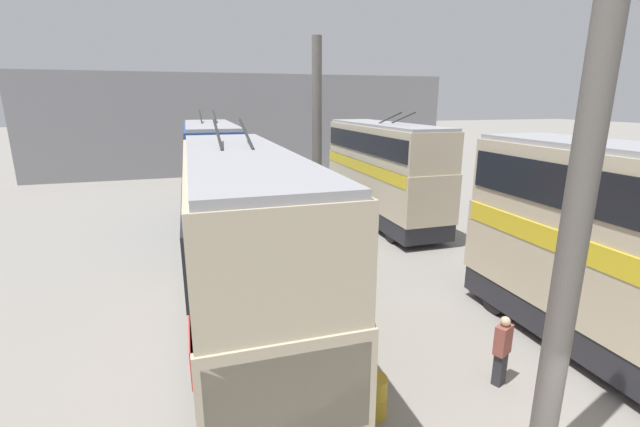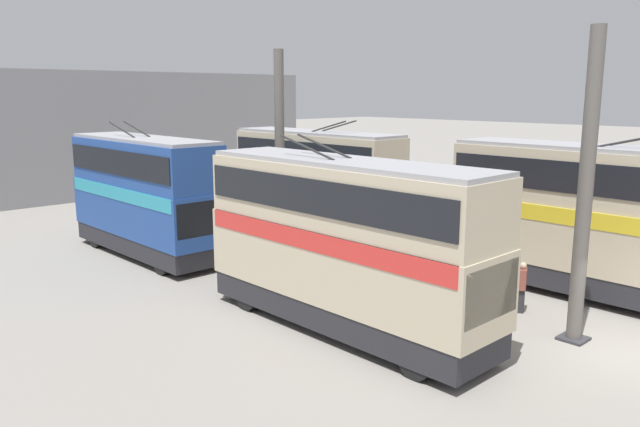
{
  "view_description": "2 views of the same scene",
  "coord_description": "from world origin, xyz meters",
  "px_view_note": "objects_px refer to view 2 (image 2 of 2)",
  "views": [
    {
      "loc": [
        -3.03,
        5.36,
        6.26
      ],
      "look_at": [
        12.42,
        0.61,
        1.98
      ],
      "focal_mm": 24.0,
      "sensor_mm": 36.0,
      "label": 1
    },
    {
      "loc": [
        -5.72,
        17.06,
        7.06
      ],
      "look_at": [
        11.91,
        0.39,
        2.33
      ],
      "focal_mm": 35.0,
      "sensor_mm": 36.0,
      "label": 2
    }
  ],
  "objects_px": {
    "bus_left_far": "(316,175)",
    "bus_right_mid": "(344,235)",
    "oil_drum": "(468,324)",
    "person_aisle_foreground": "(522,286)",
    "person_by_right_row": "(417,291)",
    "bus_right_far": "(145,189)",
    "bus_left_near": "(593,212)",
    "person_aisle_midway": "(368,262)"
  },
  "relations": [
    {
      "from": "bus_right_mid",
      "to": "person_aisle_foreground",
      "type": "relative_size",
      "value": 5.93
    },
    {
      "from": "oil_drum",
      "to": "person_aisle_midway",
      "type": "bearing_deg",
      "value": -15.9
    },
    {
      "from": "person_by_right_row",
      "to": "bus_right_far",
      "type": "bearing_deg",
      "value": -62.2
    },
    {
      "from": "bus_right_far",
      "to": "person_aisle_midway",
      "type": "xyz_separation_m",
      "value": [
        -9.75,
        -3.65,
        -2.0
      ]
    },
    {
      "from": "person_aisle_foreground",
      "to": "oil_drum",
      "type": "distance_m",
      "value": 3.19
    },
    {
      "from": "bus_right_mid",
      "to": "person_aisle_foreground",
      "type": "height_order",
      "value": "bus_right_mid"
    },
    {
      "from": "bus_left_near",
      "to": "person_by_right_row",
      "type": "xyz_separation_m",
      "value": [
        2.72,
        6.18,
        -2.1
      ]
    },
    {
      "from": "bus_left_near",
      "to": "bus_left_far",
      "type": "relative_size",
      "value": 1.0
    },
    {
      "from": "person_aisle_midway",
      "to": "person_aisle_foreground",
      "type": "bearing_deg",
      "value": 42.04
    },
    {
      "from": "bus_right_far",
      "to": "person_by_right_row",
      "type": "relative_size",
      "value": 5.32
    },
    {
      "from": "bus_right_far",
      "to": "person_by_right_row",
      "type": "height_order",
      "value": "bus_right_far"
    },
    {
      "from": "bus_left_far",
      "to": "bus_left_near",
      "type": "bearing_deg",
      "value": 180.0
    },
    {
      "from": "bus_left_near",
      "to": "person_by_right_row",
      "type": "distance_m",
      "value": 7.07
    },
    {
      "from": "bus_left_near",
      "to": "oil_drum",
      "type": "xyz_separation_m",
      "value": [
        0.66,
        6.41,
        -2.57
      ]
    },
    {
      "from": "bus_left_far",
      "to": "bus_right_mid",
      "type": "bearing_deg",
      "value": 140.6
    },
    {
      "from": "bus_right_far",
      "to": "person_by_right_row",
      "type": "bearing_deg",
      "value": -169.66
    },
    {
      "from": "bus_left_near",
      "to": "bus_right_far",
      "type": "distance_m",
      "value": 17.89
    },
    {
      "from": "person_aisle_midway",
      "to": "bus_left_near",
      "type": "bearing_deg",
      "value": 63.95
    },
    {
      "from": "person_by_right_row",
      "to": "oil_drum",
      "type": "relative_size",
      "value": 1.98
    },
    {
      "from": "person_by_right_row",
      "to": "bus_right_mid",
      "type": "bearing_deg",
      "value": -3.76
    },
    {
      "from": "bus_right_mid",
      "to": "oil_drum",
      "type": "xyz_separation_m",
      "value": [
        -2.98,
        -2.13,
        -2.5
      ]
    },
    {
      "from": "person_by_right_row",
      "to": "person_aisle_midway",
      "type": "relative_size",
      "value": 0.96
    },
    {
      "from": "bus_right_far",
      "to": "person_aisle_midway",
      "type": "bearing_deg",
      "value": -159.5
    },
    {
      "from": "bus_right_far",
      "to": "oil_drum",
      "type": "distance_m",
      "value": 15.41
    },
    {
      "from": "bus_left_near",
      "to": "bus_left_far",
      "type": "bearing_deg",
      "value": 0.0
    },
    {
      "from": "bus_left_near",
      "to": "person_by_right_row",
      "type": "bearing_deg",
      "value": 66.24
    },
    {
      "from": "bus_right_mid",
      "to": "bus_right_far",
      "type": "xyz_separation_m",
      "value": [
        12.07,
        0.0,
        0.0
      ]
    },
    {
      "from": "bus_right_mid",
      "to": "oil_drum",
      "type": "relative_size",
      "value": 11.57
    },
    {
      "from": "person_aisle_foreground",
      "to": "person_aisle_midway",
      "type": "relative_size",
      "value": 0.95
    },
    {
      "from": "person_aisle_midway",
      "to": "oil_drum",
      "type": "distance_m",
      "value": 5.54
    },
    {
      "from": "bus_right_mid",
      "to": "bus_right_far",
      "type": "height_order",
      "value": "bus_right_far"
    },
    {
      "from": "bus_left_near",
      "to": "bus_right_far",
      "type": "relative_size",
      "value": 1.11
    },
    {
      "from": "person_aisle_foreground",
      "to": "oil_drum",
      "type": "relative_size",
      "value": 1.95
    },
    {
      "from": "bus_left_near",
      "to": "person_aisle_foreground",
      "type": "xyz_separation_m",
      "value": [
        0.73,
        3.25,
        -2.11
      ]
    },
    {
      "from": "bus_right_far",
      "to": "oil_drum",
      "type": "xyz_separation_m",
      "value": [
        -15.06,
        -2.13,
        -2.51
      ]
    },
    {
      "from": "person_aisle_midway",
      "to": "bus_left_far",
      "type": "bearing_deg",
      "value": 173.31
    },
    {
      "from": "bus_left_near",
      "to": "oil_drum",
      "type": "height_order",
      "value": "bus_left_near"
    },
    {
      "from": "bus_right_mid",
      "to": "person_aisle_midway",
      "type": "height_order",
      "value": "bus_right_mid"
    },
    {
      "from": "bus_right_mid",
      "to": "oil_drum",
      "type": "bearing_deg",
      "value": -144.4
    },
    {
      "from": "person_aisle_foreground",
      "to": "person_by_right_row",
      "type": "bearing_deg",
      "value": -148.82
    },
    {
      "from": "bus_left_near",
      "to": "oil_drum",
      "type": "distance_m",
      "value": 6.94
    },
    {
      "from": "person_aisle_foreground",
      "to": "person_aisle_midway",
      "type": "height_order",
      "value": "person_aisle_midway"
    }
  ]
}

